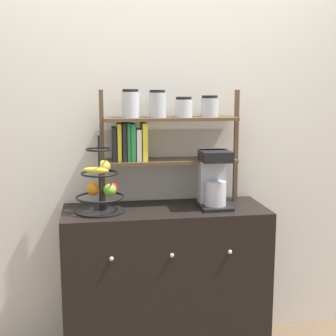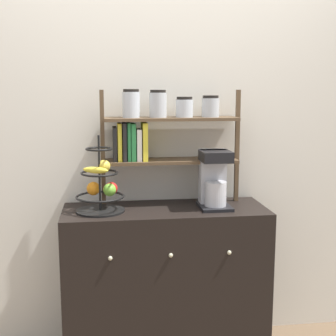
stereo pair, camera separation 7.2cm
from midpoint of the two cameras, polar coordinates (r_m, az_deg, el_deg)
wall_back at (r=2.88m, az=-0.31°, el=3.91°), size 7.00×0.05×2.60m
sideboard at (r=2.84m, az=0.42°, el=-13.88°), size 1.17×0.46×0.91m
coffee_maker at (r=2.71m, az=6.38°, el=-1.30°), size 0.18×0.23×0.33m
fruit_stand at (r=2.63m, az=-7.37°, el=-2.32°), size 0.27×0.27×0.43m
shelf_hutch at (r=2.74m, az=-0.44°, el=4.73°), size 0.83×0.20×0.68m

